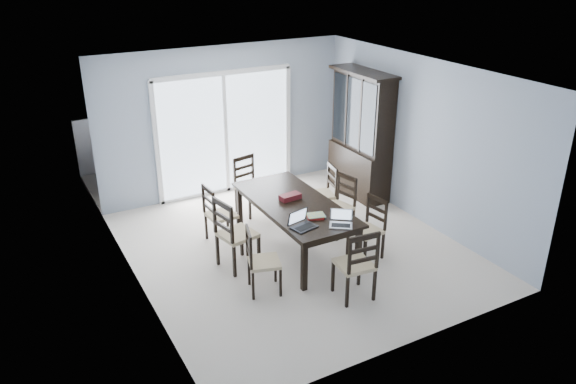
% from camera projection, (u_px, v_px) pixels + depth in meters
% --- Properties ---
extents(floor, '(5.00, 5.00, 0.00)m').
position_uv_depth(floor, '(294.00, 248.00, 8.27)').
color(floor, beige).
rests_on(floor, ground).
extents(ceiling, '(5.00, 5.00, 0.00)m').
position_uv_depth(ceiling, '(295.00, 72.00, 7.23)').
color(ceiling, white).
rests_on(ceiling, back_wall).
extents(back_wall, '(4.50, 0.02, 2.60)m').
position_uv_depth(back_wall, '(224.00, 121.00, 9.76)').
color(back_wall, '#919DAD').
rests_on(back_wall, floor).
extents(wall_left, '(0.02, 5.00, 2.60)m').
position_uv_depth(wall_left, '(132.00, 198.00, 6.76)').
color(wall_left, '#919DAD').
rests_on(wall_left, floor).
extents(wall_right, '(0.02, 5.00, 2.60)m').
position_uv_depth(wall_right, '(420.00, 141.00, 8.74)').
color(wall_right, '#919DAD').
rests_on(wall_right, floor).
extents(balcony, '(4.50, 2.00, 0.10)m').
position_uv_depth(balcony, '(208.00, 174.00, 11.10)').
color(balcony, gray).
rests_on(balcony, ground).
extents(railing, '(4.50, 0.06, 1.10)m').
position_uv_depth(railing, '(189.00, 132.00, 11.66)').
color(railing, '#99999E').
rests_on(railing, balcony).
extents(dining_table, '(1.00, 2.20, 0.75)m').
position_uv_depth(dining_table, '(295.00, 207.00, 8.00)').
color(dining_table, black).
rests_on(dining_table, floor).
extents(china_hutch, '(0.50, 1.38, 2.20)m').
position_uv_depth(china_hutch, '(361.00, 136.00, 9.73)').
color(china_hutch, black).
rests_on(china_hutch, floor).
extents(sliding_door, '(2.52, 0.05, 2.18)m').
position_uv_depth(sliding_door, '(225.00, 133.00, 9.82)').
color(sliding_door, silver).
rests_on(sliding_door, floor).
extents(chair_left_near, '(0.49, 0.48, 1.03)m').
position_uv_depth(chair_left_near, '(257.00, 254.00, 7.03)').
color(chair_left_near, black).
rests_on(chair_left_near, floor).
extents(chair_left_mid, '(0.54, 0.53, 1.20)m').
position_uv_depth(chair_left_mid, '(231.00, 227.00, 7.51)').
color(chair_left_mid, black).
rests_on(chair_left_mid, floor).
extents(chair_left_far, '(0.43, 0.42, 1.06)m').
position_uv_depth(chair_left_far, '(215.00, 209.00, 8.22)').
color(chair_left_far, black).
rests_on(chair_left_far, floor).
extents(chair_right_near, '(0.45, 0.44, 1.03)m').
position_uv_depth(chair_right_near, '(371.00, 221.00, 7.87)').
color(chair_right_near, black).
rests_on(chair_right_near, floor).
extents(chair_right_mid, '(0.49, 0.48, 1.06)m').
position_uv_depth(chair_right_mid, '(342.00, 198.00, 8.55)').
color(chair_right_mid, black).
rests_on(chair_right_mid, floor).
extents(chair_right_far, '(0.48, 0.47, 1.05)m').
position_uv_depth(chair_right_far, '(326.00, 187.00, 8.98)').
color(chair_right_far, black).
rests_on(chair_right_far, floor).
extents(chair_end_near, '(0.46, 0.48, 1.13)m').
position_uv_depth(chair_end_near, '(359.00, 258.00, 6.84)').
color(chair_end_near, black).
rests_on(chair_end_near, floor).
extents(chair_end_far, '(0.49, 0.50, 1.09)m').
position_uv_depth(chair_end_far, '(248.00, 179.00, 9.23)').
color(chair_end_far, black).
rests_on(chair_end_far, floor).
extents(laptop_dark, '(0.36, 0.29, 0.22)m').
position_uv_depth(laptop_dark, '(304.00, 224.00, 7.23)').
color(laptop_dark, black).
rests_on(laptop_dark, dining_table).
extents(laptop_silver, '(0.36, 0.34, 0.20)m').
position_uv_depth(laptop_silver, '(341.00, 223.00, 7.27)').
color(laptop_silver, '#B2B2B4').
rests_on(laptop_silver, dining_table).
extents(book_stack, '(0.28, 0.24, 0.04)m').
position_uv_depth(book_stack, '(315.00, 216.00, 7.51)').
color(book_stack, maroon).
rests_on(book_stack, dining_table).
extents(cell_phone, '(0.13, 0.06, 0.01)m').
position_uv_depth(cell_phone, '(337.00, 227.00, 7.26)').
color(cell_phone, black).
rests_on(cell_phone, dining_table).
extents(game_box, '(0.32, 0.18, 0.08)m').
position_uv_depth(game_box, '(290.00, 197.00, 8.05)').
color(game_box, '#4C100F').
rests_on(game_box, dining_table).
extents(hot_tub, '(1.90, 1.71, 0.97)m').
position_uv_depth(hot_tub, '(183.00, 155.00, 10.58)').
color(hot_tub, maroon).
rests_on(hot_tub, balcony).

